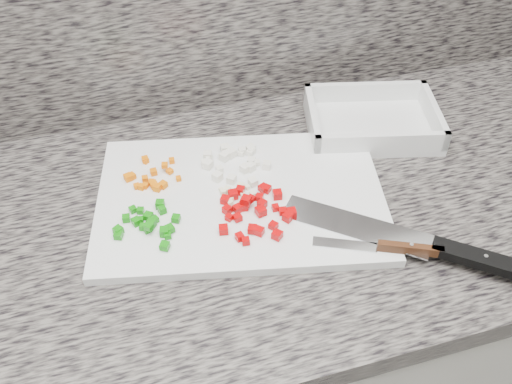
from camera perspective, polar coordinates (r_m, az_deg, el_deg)
cabinet at (r=1.31m, az=-4.45°, el=-16.86°), size 3.92×0.62×0.86m
countertop at (r=0.94m, az=-5.92°, el=-3.33°), size 3.96×0.64×0.04m
cutting_board at (r=0.94m, az=-1.51°, el=-0.65°), size 0.53×0.41×0.02m
carrot_pile at (r=0.98m, az=-10.53°, el=1.51°), size 0.09×0.09×0.02m
onion_pile at (r=0.99m, az=-2.28°, el=3.07°), size 0.12×0.12×0.01m
green_pepper_pile at (r=0.90m, az=-10.59°, el=-3.08°), size 0.11×0.11×0.02m
red_pepper_pile at (r=0.90m, az=-0.15°, el=-1.80°), size 0.13×0.13×0.02m
garlic_pile at (r=0.93m, az=-2.02°, el=-0.21°), size 0.06×0.06×0.01m
chef_knife at (r=0.89m, az=17.76°, el=-5.36°), size 0.32×0.27×0.02m
paring_knife at (r=0.88m, az=13.59°, el=-5.44°), size 0.18×0.09×0.02m
tray at (r=1.11m, az=11.51°, el=6.87°), size 0.28×0.23×0.05m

